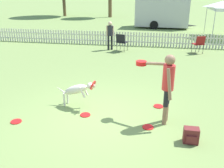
# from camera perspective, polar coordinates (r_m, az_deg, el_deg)

# --- Properties ---
(ground_plane) EXTENTS (240.00, 240.00, 0.00)m
(ground_plane) POSITION_cam_1_polar(r_m,az_deg,el_deg) (6.53, -1.98, -7.84)
(ground_plane) COLOR olive
(handler_person) EXTENTS (0.97, 0.83, 1.75)m
(handler_person) POSITION_cam_1_polar(r_m,az_deg,el_deg) (6.05, 12.16, 0.85)
(handler_person) COLOR #8C664C
(handler_person) RESTS_ON ground_plane
(leaping_dog) EXTENTS (1.28, 0.45, 0.85)m
(leaping_dog) POSITION_cam_1_polar(r_m,az_deg,el_deg) (6.99, -7.90, -1.25)
(leaping_dog) COLOR beige
(leaping_dog) RESTS_ON ground_plane
(frisbee_near_handler) EXTENTS (0.27, 0.27, 0.02)m
(frisbee_near_handler) POSITION_cam_1_polar(r_m,az_deg,el_deg) (6.71, -6.12, -7.03)
(frisbee_near_handler) COLOR red
(frisbee_near_handler) RESTS_ON ground_plane
(frisbee_near_dog) EXTENTS (0.27, 0.27, 0.02)m
(frisbee_near_dog) POSITION_cam_1_polar(r_m,az_deg,el_deg) (6.80, -21.06, -8.01)
(frisbee_near_dog) COLOR red
(frisbee_near_dog) RESTS_ON ground_plane
(frisbee_midfield) EXTENTS (0.27, 0.27, 0.02)m
(frisbee_midfield) POSITION_cam_1_polar(r_m,az_deg,el_deg) (6.19, 8.22, -9.72)
(frisbee_midfield) COLOR red
(frisbee_midfield) RESTS_ON ground_plane
(frisbee_far_scatter) EXTENTS (0.27, 0.27, 0.02)m
(frisbee_far_scatter) POSITION_cam_1_polar(r_m,az_deg,el_deg) (7.25, 10.55, -5.03)
(frisbee_far_scatter) COLOR red
(frisbee_far_scatter) RESTS_ON ground_plane
(backpack_on_grass) EXTENTS (0.32, 0.25, 0.35)m
(backpack_on_grass) POSITION_cam_1_polar(r_m,az_deg,el_deg) (5.77, 17.61, -11.18)
(backpack_on_grass) COLOR maroon
(backpack_on_grass) RESTS_ON ground_plane
(picket_fence) EXTENTS (22.63, 0.04, 0.80)m
(picket_fence) POSITION_cam_1_polar(r_m,az_deg,el_deg) (14.80, 5.29, 10.21)
(picket_fence) COLOR beige
(picket_fence) RESTS_ON ground_plane
(folding_chair_blue_left) EXTENTS (0.64, 0.65, 0.93)m
(folding_chair_blue_left) POSITION_cam_1_polar(r_m,az_deg,el_deg) (13.36, 2.19, 9.82)
(folding_chair_blue_left) COLOR #333338
(folding_chair_blue_left) RESTS_ON ground_plane
(folding_chair_center) EXTENTS (0.63, 0.64, 0.92)m
(folding_chair_center) POSITION_cam_1_polar(r_m,az_deg,el_deg) (13.65, 19.29, 8.86)
(folding_chair_center) COLOR #333338
(folding_chair_center) RESTS_ON ground_plane
(spectator_standing) EXTENTS (0.40, 0.27, 1.52)m
(spectator_standing) POSITION_cam_1_polar(r_m,az_deg,el_deg) (13.67, -0.45, 11.56)
(spectator_standing) COLOR black
(spectator_standing) RESTS_ON ground_plane
(equipment_trailer) EXTENTS (5.20, 2.40, 2.42)m
(equipment_trailer) POSITION_cam_1_polar(r_m,az_deg,el_deg) (22.27, 11.41, 15.78)
(equipment_trailer) COLOR #B7B7B7
(equipment_trailer) RESTS_ON ground_plane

